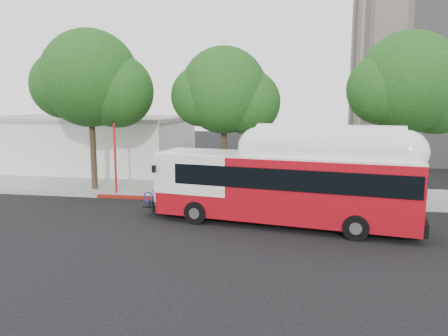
{
  "coord_description": "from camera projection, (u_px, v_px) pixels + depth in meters",
  "views": [
    {
      "loc": [
        3.56,
        -19.07,
        5.5
      ],
      "look_at": [
        -0.44,
        3.0,
        2.05
      ],
      "focal_mm": 35.0,
      "sensor_mm": 36.0,
      "label": 1
    }
  ],
  "objects": [
    {
      "name": "signal_pole",
      "position": [
        115.0,
        156.0,
        25.38
      ],
      "size": [
        0.13,
        0.43,
        4.56
      ],
      "color": "red",
      "rests_on": "ground"
    },
    {
      "name": "curb_strip",
      "position": [
        235.0,
        202.0,
        23.79
      ],
      "size": [
        60.0,
        0.3,
        0.15
      ],
      "primitive_type": "cube",
      "color": "gray",
      "rests_on": "ground"
    },
    {
      "name": "red_curb_segment",
      "position": [
        182.0,
        199.0,
        24.32
      ],
      "size": [
        10.0,
        0.32,
        0.16
      ],
      "primitive_type": "cube",
      "color": "maroon",
      "rests_on": "ground"
    },
    {
      "name": "transit_bus",
      "position": [
        285.0,
        188.0,
        19.28
      ],
      "size": [
        12.49,
        4.34,
        3.64
      ],
      "rotation": [
        0.0,
        0.0,
        -0.17
      ],
      "color": "#9C0A14",
      "rests_on": "ground"
    },
    {
      "name": "sidewalk",
      "position": [
        242.0,
        192.0,
        26.32
      ],
      "size": [
        60.0,
        5.0,
        0.15
      ],
      "primitive_type": "cube",
      "color": "gray",
      "rests_on": "ground"
    },
    {
      "name": "street_tree_mid",
      "position": [
        231.0,
        94.0,
        25.11
      ],
      "size": [
        5.75,
        5.0,
        8.62
      ],
      "color": "#2D2116",
      "rests_on": "ground"
    },
    {
      "name": "low_commercial_bldg",
      "position": [
        85.0,
        142.0,
        35.76
      ],
      "size": [
        16.2,
        10.2,
        4.25
      ],
      "color": "silver",
      "rests_on": "ground"
    },
    {
      "name": "street_tree_right",
      "position": [
        417.0,
        87.0,
        23.09
      ],
      "size": [
        6.21,
        5.4,
        9.18
      ],
      "color": "#2D2116",
      "rests_on": "ground"
    },
    {
      "name": "ground",
      "position": [
        222.0,
        222.0,
        20.01
      ],
      "size": [
        120.0,
        120.0,
        0.0
      ],
      "primitive_type": "plane",
      "color": "black",
      "rests_on": "ground"
    },
    {
      "name": "street_tree_left",
      "position": [
        98.0,
        82.0,
        25.91
      ],
      "size": [
        6.67,
        5.8,
        9.74
      ],
      "color": "#2D2116",
      "rests_on": "ground"
    }
  ]
}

